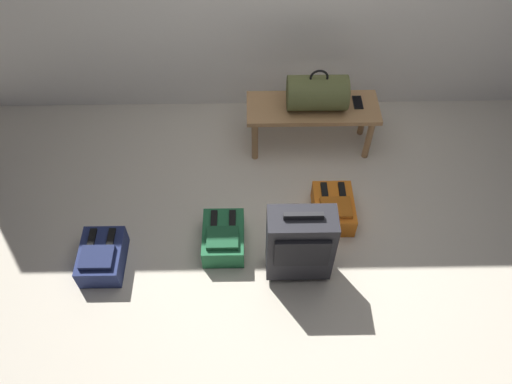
{
  "coord_description": "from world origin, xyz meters",
  "views": [
    {
      "loc": [
        -0.29,
        -1.8,
        2.99
      ],
      "look_at": [
        -0.25,
        0.35,
        0.25
      ],
      "focal_mm": 35.22,
      "sensor_mm": 36.0,
      "label": 1
    }
  ],
  "objects_px": {
    "suitcase_upright_charcoal": "(300,244)",
    "backpack_green": "(224,238)",
    "bench": "(312,113)",
    "backpack_orange": "(333,208)",
    "backpack_navy": "(102,257)",
    "duffel_bag_olive": "(317,93)",
    "cell_phone": "(358,102)"
  },
  "relations": [
    {
      "from": "suitcase_upright_charcoal",
      "to": "backpack_green",
      "type": "distance_m",
      "value": 0.59
    },
    {
      "from": "bench",
      "to": "suitcase_upright_charcoal",
      "type": "relative_size",
      "value": 1.55
    },
    {
      "from": "backpack_orange",
      "to": "backpack_navy",
      "type": "height_order",
      "value": "same"
    },
    {
      "from": "duffel_bag_olive",
      "to": "backpack_green",
      "type": "distance_m",
      "value": 1.26
    },
    {
      "from": "backpack_navy",
      "to": "backpack_green",
      "type": "relative_size",
      "value": 1.0
    },
    {
      "from": "cell_phone",
      "to": "backpack_green",
      "type": "xyz_separation_m",
      "value": [
        -1.01,
        -0.99,
        -0.33
      ]
    },
    {
      "from": "suitcase_upright_charcoal",
      "to": "backpack_orange",
      "type": "relative_size",
      "value": 1.7
    },
    {
      "from": "bench",
      "to": "cell_phone",
      "type": "bearing_deg",
      "value": 5.71
    },
    {
      "from": "duffel_bag_olive",
      "to": "cell_phone",
      "type": "height_order",
      "value": "duffel_bag_olive"
    },
    {
      "from": "bench",
      "to": "backpack_green",
      "type": "relative_size",
      "value": 2.63
    },
    {
      "from": "bench",
      "to": "backpack_navy",
      "type": "xyz_separation_m",
      "value": [
        -1.47,
        -1.09,
        -0.26
      ]
    },
    {
      "from": "suitcase_upright_charcoal",
      "to": "backpack_navy",
      "type": "relative_size",
      "value": 1.7
    },
    {
      "from": "cell_phone",
      "to": "backpack_orange",
      "type": "height_order",
      "value": "cell_phone"
    },
    {
      "from": "bench",
      "to": "backpack_green",
      "type": "distance_m",
      "value": 1.19
    },
    {
      "from": "cell_phone",
      "to": "suitcase_upright_charcoal",
      "type": "bearing_deg",
      "value": -113.28
    },
    {
      "from": "backpack_navy",
      "to": "backpack_green",
      "type": "distance_m",
      "value": 0.82
    },
    {
      "from": "duffel_bag_olive",
      "to": "cell_phone",
      "type": "relative_size",
      "value": 3.06
    },
    {
      "from": "suitcase_upright_charcoal",
      "to": "backpack_navy",
      "type": "xyz_separation_m",
      "value": [
        -1.3,
        0.07,
        -0.24
      ]
    },
    {
      "from": "duffel_bag_olive",
      "to": "backpack_orange",
      "type": "distance_m",
      "value": 0.86
    },
    {
      "from": "duffel_bag_olive",
      "to": "backpack_orange",
      "type": "bearing_deg",
      "value": -82.55
    },
    {
      "from": "backpack_orange",
      "to": "backpack_navy",
      "type": "relative_size",
      "value": 1.0
    },
    {
      "from": "backpack_navy",
      "to": "suitcase_upright_charcoal",
      "type": "bearing_deg",
      "value": -3.16
    },
    {
      "from": "cell_phone",
      "to": "backpack_orange",
      "type": "bearing_deg",
      "value": -106.92
    },
    {
      "from": "bench",
      "to": "backpack_green",
      "type": "height_order",
      "value": "bench"
    },
    {
      "from": "backpack_green",
      "to": "bench",
      "type": "bearing_deg",
      "value": 55.02
    },
    {
      "from": "backpack_orange",
      "to": "bench",
      "type": "bearing_deg",
      "value": 98.93
    },
    {
      "from": "suitcase_upright_charcoal",
      "to": "backpack_green",
      "type": "xyz_separation_m",
      "value": [
        -0.49,
        0.21,
        -0.24
      ]
    },
    {
      "from": "cell_phone",
      "to": "backpack_orange",
      "type": "relative_size",
      "value": 0.38
    },
    {
      "from": "bench",
      "to": "suitcase_upright_charcoal",
      "type": "height_order",
      "value": "suitcase_upright_charcoal"
    },
    {
      "from": "bench",
      "to": "backpack_navy",
      "type": "bearing_deg",
      "value": -143.49
    },
    {
      "from": "duffel_bag_olive",
      "to": "backpack_green",
      "type": "bearing_deg",
      "value": -125.74
    },
    {
      "from": "backpack_navy",
      "to": "backpack_green",
      "type": "height_order",
      "value": "same"
    }
  ]
}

